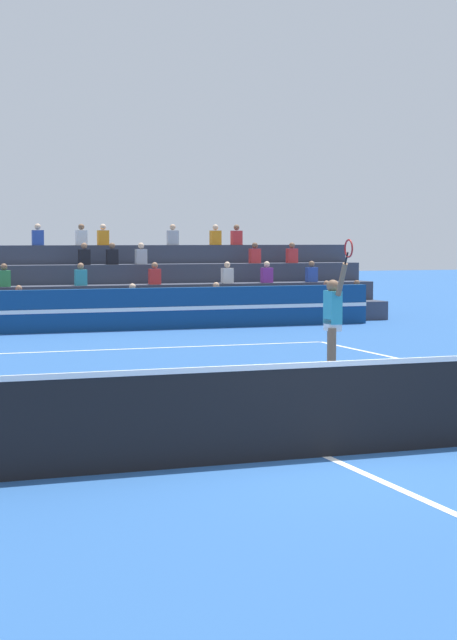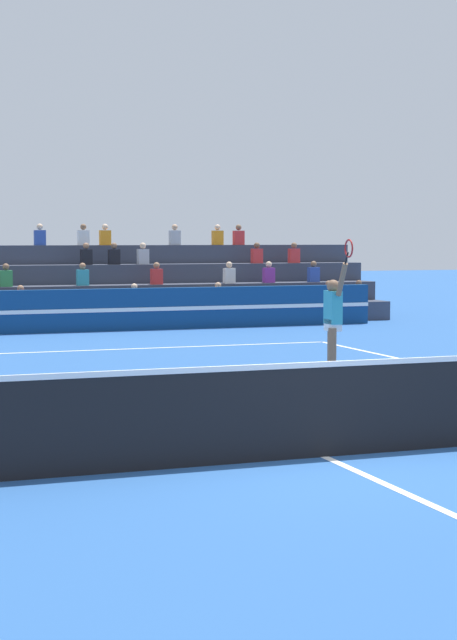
% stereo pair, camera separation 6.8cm
% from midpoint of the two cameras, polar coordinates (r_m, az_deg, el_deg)
% --- Properties ---
extents(ground_plane, '(120.00, 120.00, 0.00)m').
position_cam_midpoint_polar(ground_plane, '(11.94, 5.07, -7.28)').
color(ground_plane, '#285699').
extents(court_lines, '(11.10, 23.90, 0.01)m').
position_cam_midpoint_polar(court_lines, '(11.94, 5.07, -7.26)').
color(court_lines, white).
rests_on(court_lines, ground).
extents(tennis_net, '(12.00, 0.10, 1.10)m').
position_cam_midpoint_polar(tennis_net, '(11.84, 5.09, -4.70)').
color(tennis_net, '#2D6B38').
rests_on(tennis_net, ground).
extents(sponsor_banner_wall, '(18.00, 0.26, 1.10)m').
position_cam_midpoint_polar(sponsor_banner_wall, '(27.58, -9.67, 0.46)').
color(sponsor_banner_wall, navy).
rests_on(sponsor_banner_wall, ground).
extents(bleacher_stand, '(20.43, 3.80, 2.83)m').
position_cam_midpoint_polar(bleacher_stand, '(30.68, -10.76, 1.37)').
color(bleacher_stand, '#383D4C').
rests_on(bleacher_stand, ground).
extents(tennis_player, '(0.35, 1.11, 2.45)m').
position_cam_midpoint_polar(tennis_player, '(18.18, 5.48, -0.13)').
color(tennis_player, brown).
rests_on(tennis_player, ground).
extents(tennis_ball, '(0.07, 0.07, 0.07)m').
position_cam_midpoint_polar(tennis_ball, '(19.87, 2.93, -2.49)').
color(tennis_ball, '#C6DB33').
rests_on(tennis_ball, ground).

